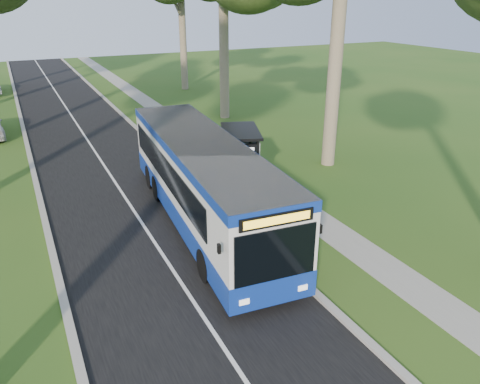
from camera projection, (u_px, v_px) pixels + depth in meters
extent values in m
plane|color=#2A531A|center=(258.00, 242.00, 17.45)|extent=(120.00, 120.00, 0.00)
cube|color=black|center=(108.00, 172.00, 24.30)|extent=(7.00, 100.00, 0.02)
cube|color=#9E9B93|center=(172.00, 161.00, 25.70)|extent=(0.25, 100.00, 0.12)
cube|color=#9E9B93|center=(36.00, 182.00, 22.86)|extent=(0.25, 100.00, 0.12)
cube|color=white|center=(108.00, 171.00, 24.29)|extent=(0.12, 100.00, 0.00)
cube|color=gray|center=(222.00, 154.00, 26.93)|extent=(1.50, 100.00, 0.02)
cube|color=white|center=(203.00, 179.00, 18.17)|extent=(3.63, 13.01, 3.05)
cube|color=#103097|center=(204.00, 205.00, 18.60)|extent=(3.66, 13.04, 0.86)
cube|color=#103097|center=(202.00, 146.00, 17.64)|extent=(3.66, 13.04, 0.34)
cube|color=black|center=(291.00, 251.00, 12.79)|extent=(2.40, 0.23, 1.55)
cube|color=yellow|center=(294.00, 217.00, 12.34)|extent=(1.92, 0.16, 0.24)
cube|color=black|center=(288.00, 296.00, 13.43)|extent=(2.57, 0.31, 0.32)
cylinder|color=black|center=(215.00, 265.00, 14.92)|extent=(0.38, 1.13, 1.11)
cylinder|color=black|center=(281.00, 248.00, 15.91)|extent=(0.38, 1.13, 1.11)
cylinder|color=black|center=(148.00, 184.00, 21.29)|extent=(0.38, 1.13, 1.11)
cylinder|color=black|center=(198.00, 175.00, 22.28)|extent=(0.38, 1.13, 1.11)
cylinder|color=gray|center=(255.00, 186.00, 19.05)|extent=(0.08, 0.08, 2.61)
cube|color=navy|center=(255.00, 164.00, 18.68)|extent=(0.15, 0.36, 0.65)
cylinder|color=yellow|center=(254.00, 161.00, 18.60)|extent=(0.08, 0.22, 0.23)
cube|color=white|center=(255.00, 181.00, 18.96)|extent=(0.14, 0.31, 0.42)
cube|color=black|center=(265.00, 164.00, 21.62)|extent=(0.13, 0.13, 2.54)
cube|color=black|center=(241.00, 149.00, 23.77)|extent=(0.13, 0.13, 2.54)
cube|color=black|center=(241.00, 131.00, 21.92)|extent=(2.62, 3.48, 0.12)
cube|color=silver|center=(254.00, 154.00, 22.68)|extent=(0.91, 2.45, 2.03)
cube|color=black|center=(255.00, 167.00, 21.26)|extent=(1.06, 0.51, 2.23)
cube|color=white|center=(255.00, 168.00, 21.19)|extent=(0.82, 0.31, 1.98)
cube|color=black|center=(244.00, 171.00, 23.13)|extent=(0.98, 1.85, 0.06)
cylinder|color=black|center=(234.00, 194.00, 20.56)|extent=(0.44, 0.44, 0.80)
cylinder|color=black|center=(234.00, 186.00, 20.39)|extent=(0.48, 0.48, 0.04)
cylinder|color=#7A6B56|center=(336.00, 52.00, 23.15)|extent=(0.70, 0.70, 11.80)
cylinder|color=#7A6B56|center=(224.00, 37.00, 32.86)|extent=(0.69, 0.69, 11.42)
cylinder|color=#7A6B56|center=(183.00, 36.00, 43.56)|extent=(0.64, 0.64, 9.90)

